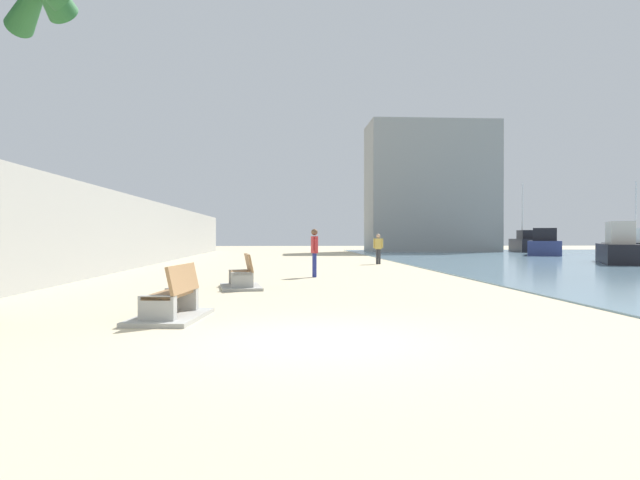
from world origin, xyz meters
TOP-DOWN VIEW (x-y plane):
  - ground_plane at (0.00, 18.00)m, footprint 120.00×120.00m
  - seawall at (-7.50, 18.00)m, footprint 0.80×64.00m
  - bench_near at (-2.37, 2.23)m, footprint 1.33×2.21m
  - bench_far at (-1.57, 8.28)m, footprint 1.37×2.23m
  - person_walking at (4.65, 21.90)m, footprint 0.50×0.29m
  - person_standing at (0.75, 12.50)m, footprint 0.25×0.52m
  - boat_nearest at (21.81, 43.54)m, footprint 2.40×5.84m
  - boat_mid_bay at (19.30, 33.75)m, footprint 3.93×4.76m
  - boat_distant at (17.36, 21.15)m, footprint 3.87×6.08m
  - harbor_building at (13.75, 46.00)m, footprint 12.00×6.00m

SIDE VIEW (x-z plane):
  - ground_plane at x=0.00m, z-range 0.00..0.00m
  - bench_near at x=-2.37m, z-range -0.26..0.72m
  - bench_far at x=-1.57m, z-range -0.26..0.72m
  - boat_mid_bay at x=19.30m, z-range -0.22..1.82m
  - boat_nearest at x=21.81m, z-range -2.39..4.04m
  - boat_distant at x=17.36m, z-range -0.26..1.93m
  - person_walking at x=4.65m, z-range 0.12..1.73m
  - person_standing at x=0.75m, z-range 0.15..1.90m
  - seawall at x=-7.50m, z-range 0.00..3.31m
  - harbor_building at x=13.75m, z-range 0.00..12.22m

